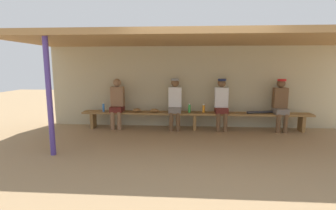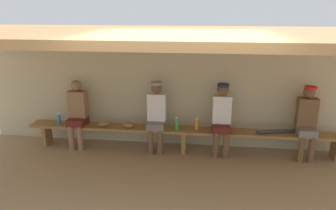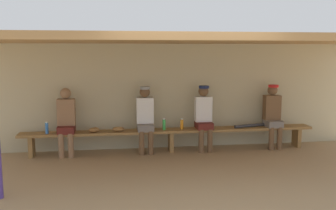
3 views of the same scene
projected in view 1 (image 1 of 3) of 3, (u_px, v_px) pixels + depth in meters
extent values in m
plane|color=#9E7F59|center=(197.00, 148.00, 5.10)|extent=(24.00, 24.00, 0.00)
cube|color=#B7AD8C|center=(194.00, 87.00, 6.90)|extent=(8.00, 0.20, 2.20)
cube|color=#9E7547|center=(198.00, 39.00, 5.44)|extent=(8.00, 2.80, 0.12)
cylinder|color=#4C388C|center=(49.00, 98.00, 4.57)|extent=(0.10, 0.10, 2.20)
cube|color=olive|center=(195.00, 113.00, 6.56)|extent=(6.00, 0.36, 0.05)
cube|color=olive|center=(93.00, 120.00, 6.78)|extent=(0.08, 0.29, 0.41)
cube|color=olive|center=(195.00, 122.00, 6.60)|extent=(0.08, 0.29, 0.41)
cube|color=olive|center=(302.00, 123.00, 6.41)|extent=(0.08, 0.29, 0.41)
cube|color=slate|center=(175.00, 110.00, 6.56)|extent=(0.32, 0.40, 0.14)
cylinder|color=brown|center=(171.00, 122.00, 6.45)|extent=(0.11, 0.11, 0.48)
cylinder|color=brown|center=(178.00, 122.00, 6.44)|extent=(0.11, 0.11, 0.48)
cube|color=white|center=(175.00, 97.00, 6.59)|extent=(0.34, 0.20, 0.52)
sphere|color=brown|center=(175.00, 83.00, 6.53)|extent=(0.21, 0.21, 0.21)
cylinder|color=gray|center=(175.00, 80.00, 6.48)|extent=(0.21, 0.21, 0.05)
cube|color=#591E19|center=(221.00, 110.00, 6.48)|extent=(0.32, 0.40, 0.14)
cylinder|color=brown|center=(218.00, 122.00, 6.37)|extent=(0.11, 0.11, 0.48)
cylinder|color=brown|center=(225.00, 123.00, 6.36)|extent=(0.11, 0.11, 0.48)
cube|color=white|center=(221.00, 97.00, 6.51)|extent=(0.34, 0.20, 0.52)
sphere|color=brown|center=(222.00, 83.00, 6.45)|extent=(0.21, 0.21, 0.21)
cylinder|color=#19234C|center=(222.00, 80.00, 6.39)|extent=(0.21, 0.21, 0.05)
cube|color=slate|center=(280.00, 111.00, 6.38)|extent=(0.32, 0.40, 0.14)
cylinder|color=brown|center=(278.00, 123.00, 6.27)|extent=(0.11, 0.11, 0.48)
cylinder|color=brown|center=(286.00, 123.00, 6.26)|extent=(0.11, 0.11, 0.48)
cube|color=brown|center=(280.00, 98.00, 6.40)|extent=(0.34, 0.20, 0.52)
sphere|color=brown|center=(281.00, 83.00, 6.35)|extent=(0.21, 0.21, 0.21)
cylinder|color=red|center=(282.00, 80.00, 6.29)|extent=(0.21, 0.21, 0.05)
cube|color=#591E19|center=(117.00, 109.00, 6.67)|extent=(0.32, 0.40, 0.14)
cylinder|color=#8C6647|center=(113.00, 121.00, 6.56)|extent=(0.11, 0.11, 0.48)
cylinder|color=#8C6647|center=(119.00, 121.00, 6.55)|extent=(0.11, 0.11, 0.48)
cube|color=#8C6647|center=(118.00, 96.00, 6.69)|extent=(0.34, 0.20, 0.52)
sphere|color=#8C6647|center=(117.00, 83.00, 6.63)|extent=(0.21, 0.21, 0.21)
cylinder|color=orange|center=(204.00, 109.00, 6.54)|extent=(0.07, 0.07, 0.20)
cylinder|color=white|center=(204.00, 105.00, 6.52)|extent=(0.05, 0.05, 0.02)
cylinder|color=blue|center=(103.00, 108.00, 6.66)|extent=(0.06, 0.06, 0.21)
cylinder|color=white|center=(103.00, 103.00, 6.64)|extent=(0.04, 0.04, 0.02)
cylinder|color=green|center=(189.00, 108.00, 6.53)|extent=(0.06, 0.06, 0.21)
cylinder|color=white|center=(189.00, 104.00, 6.51)|extent=(0.04, 0.04, 0.02)
ellipsoid|color=olive|center=(137.00, 110.00, 6.63)|extent=(0.29, 0.29, 0.09)
ellipsoid|color=olive|center=(155.00, 110.00, 6.59)|extent=(0.27, 0.22, 0.09)
cylinder|color=#333338|center=(261.00, 112.00, 6.43)|extent=(0.77, 0.24, 0.07)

